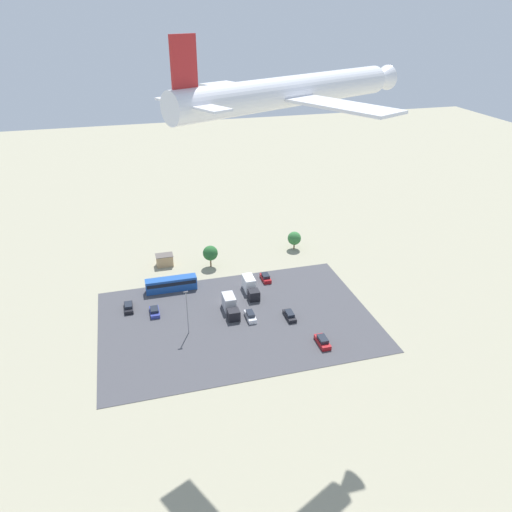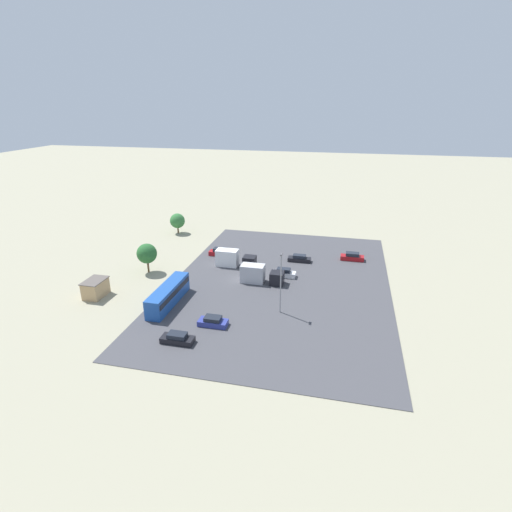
{
  "view_description": "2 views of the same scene",
  "coord_description": "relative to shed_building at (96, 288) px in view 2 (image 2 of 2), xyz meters",
  "views": [
    {
      "loc": [
        19.86,
        94.64,
        60.69
      ],
      "look_at": [
        -0.57,
        20.62,
        21.93
      ],
      "focal_mm": 35.0,
      "sensor_mm": 36.0,
      "label": 1
    },
    {
      "loc": [
        65.64,
        17.92,
        31.33
      ],
      "look_at": [
        4.53,
        3.84,
        6.78
      ],
      "focal_mm": 28.0,
      "sensor_mm": 36.0,
      "label": 2
    }
  ],
  "objects": [
    {
      "name": "ground_plane",
      "position": [
        -12.17,
        22.46,
        -1.5
      ],
      "size": [
        400.0,
        400.0,
        0.0
      ],
      "primitive_type": "plane",
      "color": "gray"
    },
    {
      "name": "parked_truck_1",
      "position": [
        -17.89,
        19.29,
        0.12
      ],
      "size": [
        2.4,
        8.04,
        3.37
      ],
      "color": "black",
      "rests_on": "ground"
    },
    {
      "name": "parked_truck_0",
      "position": [
        -11.56,
        26.04,
        0.09
      ],
      "size": [
        2.5,
        7.86,
        3.29
      ],
      "color": "black",
      "rests_on": "ground"
    },
    {
      "name": "tree_apron_mid",
      "position": [
        -35.68,
        -0.35,
        1.7
      ],
      "size": [
        3.7,
        3.7,
        5.06
      ],
      "color": "brown",
      "rests_on": "ground"
    },
    {
      "name": "parked_car_4",
      "position": [
        10.08,
        19.25,
        -0.82
      ],
      "size": [
        1.87,
        4.59,
        1.45
      ],
      "rotation": [
        0.0,
        0.0,
        3.14
      ],
      "color": "black",
      "rests_on": "ground"
    },
    {
      "name": "parking_lot_surface",
      "position": [
        -12.17,
        29.85,
        -1.46
      ],
      "size": [
        57.8,
        38.86,
        0.08
      ],
      "color": "#424247",
      "rests_on": "ground"
    },
    {
      "name": "parked_car_5",
      "position": [
        -23.01,
        14.64,
        -0.75
      ],
      "size": [
        1.84,
        4.35,
        1.62
      ],
      "color": "maroon",
      "rests_on": "ground"
    },
    {
      "name": "parked_car_0",
      "position": [
        -15.07,
        29.96,
        -0.73
      ],
      "size": [
        1.71,
        4.53,
        1.66
      ],
      "color": "silver",
      "rests_on": "ground"
    },
    {
      "name": "parked_car_2",
      "position": [
        4.67,
        22.57,
        -0.83
      ],
      "size": [
        1.99,
        4.35,
        1.42
      ],
      "rotation": [
        0.0,
        0.0,
        3.14
      ],
      "color": "navy",
      "rests_on": "ground"
    },
    {
      "name": "parked_car_1",
      "position": [
        -23.36,
        31.9,
        -0.82
      ],
      "size": [
        1.73,
        4.69,
        1.44
      ],
      "rotation": [
        0.0,
        0.0,
        3.14
      ],
      "color": "black",
      "rests_on": "ground"
    },
    {
      "name": "shed_building",
      "position": [
        0.0,
        0.0,
        0.0
      ],
      "size": [
        4.44,
        3.08,
        2.99
      ],
      "color": "tan",
      "rests_on": "ground"
    },
    {
      "name": "tree_near_shed",
      "position": [
        -11.41,
        3.91,
        2.38
      ],
      "size": [
        3.85,
        3.85,
        5.82
      ],
      "color": "brown",
      "rests_on": "ground"
    },
    {
      "name": "bus",
      "position": [
        -0.15,
        13.3,
        0.3
      ],
      "size": [
        11.96,
        2.55,
        3.2
      ],
      "rotation": [
        0.0,
        0.0,
        1.57
      ],
      "color": "#1E4C9E",
      "rests_on": "ground"
    },
    {
      "name": "light_pole_lot_centre",
      "position": [
        -1.46,
        31.61,
        3.96
      ],
      "size": [
        0.9,
        0.28,
        9.88
      ],
      "color": "gray",
      "rests_on": "ground"
    },
    {
      "name": "parked_car_3",
      "position": [
        -26.64,
        42.58,
        -0.74
      ],
      "size": [
        1.88,
        4.78,
        1.63
      ],
      "rotation": [
        0.0,
        0.0,
        3.14
      ],
      "color": "maroon",
      "rests_on": "ground"
    }
  ]
}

